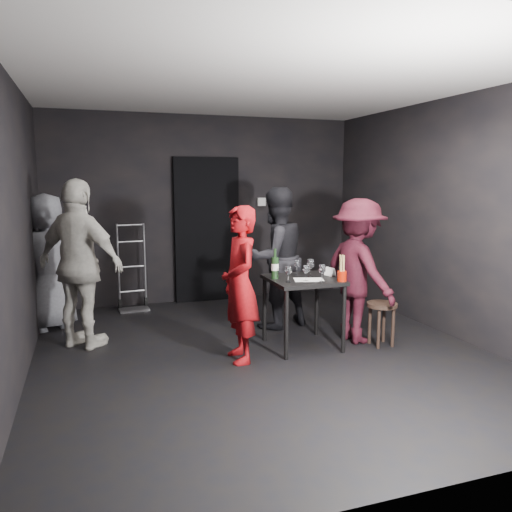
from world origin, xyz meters
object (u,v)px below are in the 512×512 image
object	(u,v)px
stool	(382,312)
wine_bottle	(275,267)
server_red	(240,283)
woman_black	(276,249)
breadstick_cup	(342,268)
tasting_table	(303,287)
bystander_grey	(47,257)
man_maroon	(358,267)
hand_truck	(133,294)
bystander_cream	(79,248)

from	to	relation	value
stool	wine_bottle	world-z (taller)	wine_bottle
server_red	wine_bottle	world-z (taller)	server_red
woman_black	wine_bottle	world-z (taller)	woman_black
server_red	stool	bearing A→B (deg)	88.11
stool	breadstick_cup	world-z (taller)	breadstick_cup
tasting_table	bystander_grey	bearing A→B (deg)	149.16
wine_bottle	breadstick_cup	size ratio (longest dim) A/B	1.09
breadstick_cup	man_maroon	bearing A→B (deg)	37.24
hand_truck	tasting_table	bearing A→B (deg)	-58.27
breadstick_cup	hand_truck	bearing A→B (deg)	127.62
server_red	wine_bottle	size ratio (longest dim) A/B	4.92
breadstick_cup	stool	bearing A→B (deg)	3.63
tasting_table	man_maroon	bearing A→B (deg)	-1.27
stool	server_red	size ratio (longest dim) A/B	0.30
man_maroon	tasting_table	bearing A→B (deg)	78.02
server_red	bystander_grey	xyz separation A→B (m)	(-1.85, 1.74, 0.10)
breadstick_cup	bystander_cream	bearing A→B (deg)	158.22
server_red	man_maroon	distance (m)	1.42
bystander_cream	bystander_grey	bearing A→B (deg)	-24.07
tasting_table	bystander_grey	world-z (taller)	bystander_grey
tasting_table	server_red	world-z (taller)	server_red
hand_truck	bystander_grey	bearing A→B (deg)	-152.90
man_maroon	breadstick_cup	size ratio (longest dim) A/B	5.69
bystander_cream	wine_bottle	world-z (taller)	bystander_cream
hand_truck	bystander_cream	bearing A→B (deg)	-118.32
hand_truck	man_maroon	bearing A→B (deg)	-48.72
server_red	man_maroon	xyz separation A→B (m)	(1.41, 0.16, 0.05)
stool	bystander_cream	size ratio (longest dim) A/B	0.22
woman_black	man_maroon	distance (m)	1.05
tasting_table	woman_black	size ratio (longest dim) A/B	0.39
bystander_grey	server_red	bearing A→B (deg)	112.74
stool	woman_black	distance (m)	1.46
server_red	woman_black	world-z (taller)	woman_black
bystander_cream	wine_bottle	distance (m)	2.06
hand_truck	tasting_table	world-z (taller)	hand_truck
stool	woman_black	size ratio (longest dim) A/B	0.25
server_red	breadstick_cup	size ratio (longest dim) A/B	5.37
server_red	woman_black	size ratio (longest dim) A/B	0.82
wine_bottle	breadstick_cup	distance (m)	0.70
hand_truck	woman_black	distance (m)	2.22
man_maroon	wine_bottle	size ratio (longest dim) A/B	5.21
tasting_table	server_red	xyz separation A→B (m)	(-0.75, -0.18, 0.14)
hand_truck	stool	size ratio (longest dim) A/B	2.53
hand_truck	breadstick_cup	size ratio (longest dim) A/B	4.06
hand_truck	stool	bearing A→B (deg)	-49.50
man_maroon	bystander_cream	world-z (taller)	bystander_cream
woman_black	stool	bearing A→B (deg)	113.58
tasting_table	woman_black	distance (m)	0.85
tasting_table	wine_bottle	world-z (taller)	wine_bottle
hand_truck	man_maroon	xyz separation A→B (m)	(2.24, -2.20, 0.62)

